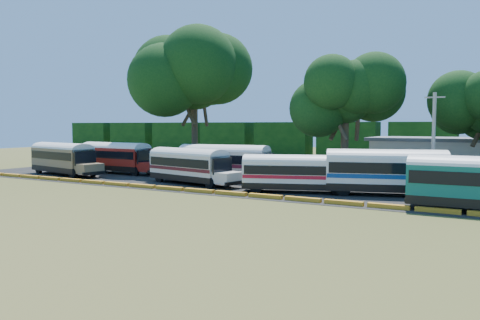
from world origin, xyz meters
The scene contains 14 objects.
ground centered at (0.00, 0.00, 0.00)m, with size 160.00×160.00×0.00m, color #3B4918.
asphalt_strip centered at (1.00, 12.00, 0.01)m, with size 64.00×24.00×0.02m, color black.
curb centered at (0.00, 1.00, 0.15)m, with size 53.70×0.45×0.30m.
terminal_building centered at (18.00, 30.00, 2.03)m, with size 19.00×9.00×4.00m.
treeline_backdrop centered at (0.00, 48.00, 3.00)m, with size 130.00×4.00×6.00m.
bus_beige centered at (-19.14, 4.88, 2.03)m, with size 11.08×4.63×3.54m.
bus_red centered at (-15.31, 9.09, 2.02)m, with size 10.82×3.16×3.52m.
bus_cream_west centered at (-2.41, 5.21, 1.89)m, with size 10.45×4.57×3.34m.
bus_cream_east centered at (-0.69, 8.94, 2.02)m, with size 11.08×3.87×3.57m.
bus_white_red centered at (8.14, 4.79, 1.75)m, with size 9.64×5.25×3.09m.
bus_white_blue centered at (15.23, 6.91, 2.04)m, with size 11.29×5.69×3.61m.
tree_west centered at (-11.50, 19.11, 11.89)m, with size 12.28×12.28×16.43m.
tree_center centered at (8.36, 18.14, 8.70)m, with size 8.51×8.51×11.88m.
utility_pole centered at (17.87, 11.51, 4.20)m, with size 1.60×0.30×8.18m.
Camera 1 is at (22.84, -30.25, 5.48)m, focal length 35.00 mm.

